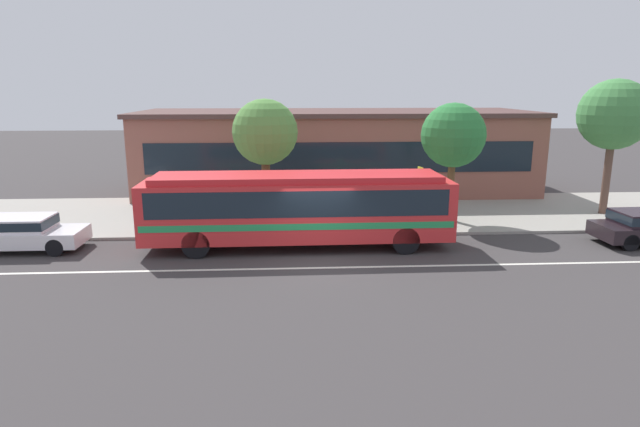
{
  "coord_description": "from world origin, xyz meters",
  "views": [
    {
      "loc": [
        -1.0,
        -18.02,
        5.94
      ],
      "look_at": [
        0.12,
        1.68,
        1.3
      ],
      "focal_mm": 30.27,
      "sensor_mm": 36.0,
      "label": 1
    }
  ],
  "objects_px": {
    "pedestrian_waiting_near_sign": "(231,204)",
    "pedestrian_walking_along_curb": "(178,207)",
    "bus_stop_sign": "(420,190)",
    "pedestrian_standing_by_tree": "(365,206)",
    "street_tree_near_stop": "(265,133)",
    "street_tree_mid_block": "(453,136)",
    "street_tree_far_end": "(614,115)",
    "sedan_behind_bus": "(22,232)",
    "transit_bus": "(298,205)"
  },
  "relations": [
    {
      "from": "sedan_behind_bus",
      "to": "pedestrian_walking_along_curb",
      "type": "xyz_separation_m",
      "value": [
        5.32,
        2.17,
        0.37
      ]
    },
    {
      "from": "bus_stop_sign",
      "to": "pedestrian_waiting_near_sign",
      "type": "bearing_deg",
      "value": 171.62
    },
    {
      "from": "pedestrian_walking_along_curb",
      "to": "street_tree_far_end",
      "type": "bearing_deg",
      "value": 5.81
    },
    {
      "from": "pedestrian_walking_along_curb",
      "to": "street_tree_mid_block",
      "type": "bearing_deg",
      "value": 5.11
    },
    {
      "from": "street_tree_far_end",
      "to": "pedestrian_walking_along_curb",
      "type": "bearing_deg",
      "value": -174.19
    },
    {
      "from": "transit_bus",
      "to": "street_tree_mid_block",
      "type": "relative_size",
      "value": 2.21
    },
    {
      "from": "pedestrian_walking_along_curb",
      "to": "pedestrian_standing_by_tree",
      "type": "bearing_deg",
      "value": -1.09
    },
    {
      "from": "sedan_behind_bus",
      "to": "pedestrian_waiting_near_sign",
      "type": "xyz_separation_m",
      "value": [
        7.46,
        2.68,
        0.38
      ]
    },
    {
      "from": "transit_bus",
      "to": "street_tree_near_stop",
      "type": "height_order",
      "value": "street_tree_near_stop"
    },
    {
      "from": "sedan_behind_bus",
      "to": "pedestrian_standing_by_tree",
      "type": "xyz_separation_m",
      "value": [
        13.08,
        2.03,
        0.38
      ]
    },
    {
      "from": "pedestrian_walking_along_curb",
      "to": "pedestrian_standing_by_tree",
      "type": "distance_m",
      "value": 7.76
    },
    {
      "from": "transit_bus",
      "to": "bus_stop_sign",
      "type": "bearing_deg",
      "value": 19.07
    },
    {
      "from": "sedan_behind_bus",
      "to": "street_tree_mid_block",
      "type": "bearing_deg",
      "value": 10.71
    },
    {
      "from": "sedan_behind_bus",
      "to": "street_tree_mid_block",
      "type": "relative_size",
      "value": 0.82
    },
    {
      "from": "pedestrian_standing_by_tree",
      "to": "bus_stop_sign",
      "type": "xyz_separation_m",
      "value": [
        2.17,
        -0.5,
        0.72
      ]
    },
    {
      "from": "sedan_behind_bus",
      "to": "street_tree_far_end",
      "type": "relative_size",
      "value": 0.69
    },
    {
      "from": "bus_stop_sign",
      "to": "street_tree_far_end",
      "type": "distance_m",
      "value": 10.22
    },
    {
      "from": "street_tree_near_stop",
      "to": "pedestrian_waiting_near_sign",
      "type": "bearing_deg",
      "value": -143.49
    },
    {
      "from": "pedestrian_standing_by_tree",
      "to": "street_tree_mid_block",
      "type": "bearing_deg",
      "value": 16.78
    },
    {
      "from": "pedestrian_waiting_near_sign",
      "to": "pedestrian_walking_along_curb",
      "type": "distance_m",
      "value": 2.2
    },
    {
      "from": "bus_stop_sign",
      "to": "sedan_behind_bus",
      "type": "bearing_deg",
      "value": -174.27
    },
    {
      "from": "pedestrian_walking_along_curb",
      "to": "street_tree_near_stop",
      "type": "xyz_separation_m",
      "value": [
        3.58,
        1.57,
        2.91
      ]
    },
    {
      "from": "sedan_behind_bus",
      "to": "pedestrian_waiting_near_sign",
      "type": "distance_m",
      "value": 7.93
    },
    {
      "from": "sedan_behind_bus",
      "to": "pedestrian_walking_along_curb",
      "type": "distance_m",
      "value": 5.76
    },
    {
      "from": "pedestrian_standing_by_tree",
      "to": "pedestrian_waiting_near_sign",
      "type": "bearing_deg",
      "value": 173.4
    },
    {
      "from": "pedestrian_standing_by_tree",
      "to": "street_tree_mid_block",
      "type": "distance_m",
      "value": 4.99
    },
    {
      "from": "sedan_behind_bus",
      "to": "bus_stop_sign",
      "type": "bearing_deg",
      "value": 5.73
    },
    {
      "from": "bus_stop_sign",
      "to": "street_tree_mid_block",
      "type": "relative_size",
      "value": 0.51
    },
    {
      "from": "pedestrian_waiting_near_sign",
      "to": "pedestrian_walking_along_curb",
      "type": "height_order",
      "value": "pedestrian_waiting_near_sign"
    },
    {
      "from": "transit_bus",
      "to": "street_tree_near_stop",
      "type": "bearing_deg",
      "value": 108.86
    },
    {
      "from": "transit_bus",
      "to": "pedestrian_waiting_near_sign",
      "type": "bearing_deg",
      "value": 134.18
    },
    {
      "from": "transit_bus",
      "to": "pedestrian_walking_along_curb",
      "type": "bearing_deg",
      "value": 154.3
    },
    {
      "from": "pedestrian_standing_by_tree",
      "to": "sedan_behind_bus",
      "type": "bearing_deg",
      "value": -171.19
    },
    {
      "from": "sedan_behind_bus",
      "to": "bus_stop_sign",
      "type": "distance_m",
      "value": 15.37
    },
    {
      "from": "pedestrian_walking_along_curb",
      "to": "pedestrian_standing_by_tree",
      "type": "relative_size",
      "value": 0.99
    },
    {
      "from": "bus_stop_sign",
      "to": "street_tree_mid_block",
      "type": "bearing_deg",
      "value": 43.3
    },
    {
      "from": "transit_bus",
      "to": "pedestrian_waiting_near_sign",
      "type": "relative_size",
      "value": 6.79
    },
    {
      "from": "transit_bus",
      "to": "bus_stop_sign",
      "type": "xyz_separation_m",
      "value": [
        5.0,
        1.73,
        0.18
      ]
    },
    {
      "from": "pedestrian_standing_by_tree",
      "to": "bus_stop_sign",
      "type": "relative_size",
      "value": 0.63
    },
    {
      "from": "transit_bus",
      "to": "sedan_behind_bus",
      "type": "height_order",
      "value": "transit_bus"
    },
    {
      "from": "street_tree_far_end",
      "to": "pedestrian_waiting_near_sign",
      "type": "bearing_deg",
      "value": -175.12
    },
    {
      "from": "pedestrian_walking_along_curb",
      "to": "bus_stop_sign",
      "type": "relative_size",
      "value": 0.62
    },
    {
      "from": "pedestrian_walking_along_curb",
      "to": "sedan_behind_bus",
      "type": "bearing_deg",
      "value": -157.77
    },
    {
      "from": "transit_bus",
      "to": "sedan_behind_bus",
      "type": "distance_m",
      "value": 10.29
    },
    {
      "from": "transit_bus",
      "to": "pedestrian_waiting_near_sign",
      "type": "distance_m",
      "value": 4.04
    },
    {
      "from": "transit_bus",
      "to": "bus_stop_sign",
      "type": "distance_m",
      "value": 5.29
    },
    {
      "from": "transit_bus",
      "to": "pedestrian_standing_by_tree",
      "type": "xyz_separation_m",
      "value": [
        2.83,
        2.23,
        -0.54
      ]
    },
    {
      "from": "transit_bus",
      "to": "street_tree_mid_block",
      "type": "distance_m",
      "value": 7.93
    },
    {
      "from": "street_tree_mid_block",
      "to": "sedan_behind_bus",
      "type": "bearing_deg",
      "value": -169.29
    },
    {
      "from": "pedestrian_walking_along_curb",
      "to": "bus_stop_sign",
      "type": "bearing_deg",
      "value": -3.72
    }
  ]
}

